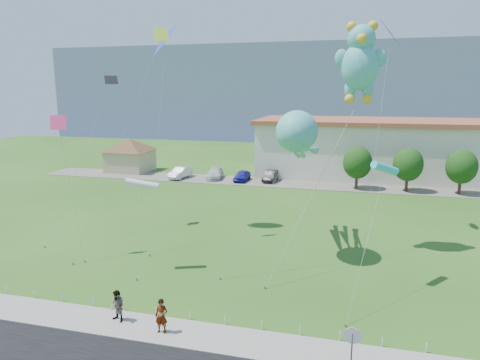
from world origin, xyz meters
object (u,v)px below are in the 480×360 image
at_px(warehouse, 476,151).
at_px(pedestrian_right, 118,306).
at_px(parked_car_white, 215,173).
at_px(pedestrian_left, 161,316).
at_px(parked_car_silver, 180,173).
at_px(parked_car_blue, 242,176).
at_px(stop_sign, 352,340).
at_px(octopus_kite, 298,138).
at_px(teddy_bear_kite, 360,61).
at_px(pavilion, 130,152).
at_px(parked_car_black, 271,176).

xyz_separation_m(warehouse, pedestrian_right, (-28.61, -46.57, -3.16)).
bearing_deg(pedestrian_right, parked_car_white, 119.48).
relative_size(pedestrian_left, parked_car_white, 0.37).
bearing_deg(pedestrian_left, parked_car_silver, 106.74).
distance_m(warehouse, parked_car_blue, 32.72).
xyz_separation_m(stop_sign, parked_car_silver, (-23.78, 38.78, -1.04)).
distance_m(warehouse, octopus_kite, 39.88).
height_order(warehouse, octopus_kite, octopus_kite).
height_order(pedestrian_left, parked_car_white, pedestrian_left).
relative_size(stop_sign, parked_car_blue, 0.60).
bearing_deg(teddy_bear_kite, parked_car_white, 129.05).
height_order(stop_sign, parked_car_silver, stop_sign).
relative_size(pedestrian_left, octopus_kite, 0.16).
relative_size(parked_car_white, parked_car_blue, 1.18).
bearing_deg(parked_car_white, warehouse, 4.18).
bearing_deg(octopus_kite, pavilion, 136.53).
relative_size(warehouse, pedestrian_right, 35.09).
distance_m(pedestrian_left, pedestrian_right, 2.77).
height_order(parked_car_white, teddy_bear_kite, teddy_bear_kite).
bearing_deg(warehouse, parked_car_white, -166.76).
height_order(parked_car_white, parked_car_black, parked_car_black).
height_order(warehouse, pedestrian_right, warehouse).
xyz_separation_m(pavilion, pedestrian_right, (21.39, -40.57, -2.05)).
distance_m(pedestrian_right, parked_car_white, 38.84).
xyz_separation_m(parked_car_black, teddy_bear_kite, (10.80, -23.33, 13.63)).
height_order(pedestrian_right, parked_car_white, pedestrian_right).
bearing_deg(parked_car_white, pedestrian_left, -85.17).
relative_size(stop_sign, parked_car_white, 0.51).
xyz_separation_m(pedestrian_right, parked_car_blue, (-2.65, 37.49, -0.20)).
relative_size(parked_car_silver, parked_car_blue, 1.12).
bearing_deg(parked_car_white, teddy_bear_kite, -60.01).
relative_size(warehouse, octopus_kite, 5.37).
xyz_separation_m(warehouse, stop_sign, (-16.50, -48.21, -2.26)).
xyz_separation_m(stop_sign, octopus_kite, (-4.24, 14.47, 6.95)).
height_order(pedestrian_left, parked_car_black, pedestrian_left).
bearing_deg(stop_sign, warehouse, 71.10).
xyz_separation_m(warehouse, parked_car_silver, (-40.28, -9.42, -3.29)).
distance_m(pavilion, warehouse, 50.37).
height_order(parked_car_white, parked_car_blue, parked_car_white).
height_order(pavilion, parked_car_white, pavilion).
bearing_deg(pedestrian_left, warehouse, 56.92).
height_order(pedestrian_right, teddy_bear_kite, teddy_bear_kite).
relative_size(stop_sign, pedestrian_left, 1.38).
height_order(pavilion, parked_car_black, pavilion).
relative_size(pavilion, stop_sign, 3.68).
height_order(warehouse, stop_sign, warehouse).
bearing_deg(parked_car_white, parked_car_silver, -176.39).
relative_size(parked_car_silver, teddy_bear_kite, 0.27).
xyz_separation_m(parked_car_blue, teddy_bear_kite, (14.65, -22.46, 13.65)).
height_order(stop_sign, parked_car_white, stop_sign).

